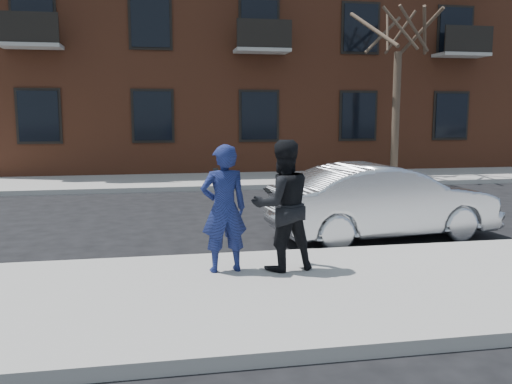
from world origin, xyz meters
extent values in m
plane|color=black|center=(0.00, 0.00, 0.00)|extent=(100.00, 100.00, 0.00)
cube|color=gray|center=(0.00, -0.25, 0.07)|extent=(50.00, 3.50, 0.15)
cube|color=#999691|center=(0.00, 1.55, 0.07)|extent=(50.00, 0.10, 0.15)
cube|color=gray|center=(0.00, 11.25, 0.07)|extent=(50.00, 3.50, 0.15)
cube|color=#999691|center=(0.00, 9.45, 0.07)|extent=(50.00, 0.10, 0.15)
cube|color=brown|center=(2.00, 18.00, 6.00)|extent=(24.00, 10.00, 12.00)
cube|color=black|center=(-7.50, 12.94, 2.20)|extent=(1.30, 0.06, 1.70)
cube|color=black|center=(3.90, 12.94, 2.20)|extent=(1.30, 0.06, 1.70)
cube|color=black|center=(-7.50, 12.94, 5.40)|extent=(1.30, 0.06, 1.70)
cube|color=black|center=(3.90, 12.94, 5.40)|extent=(1.30, 0.06, 1.70)
cylinder|color=#372C20|center=(4.50, 11.00, 2.25)|extent=(0.26, 0.26, 4.20)
imported|color=#B7BABF|center=(0.48, 2.68, 0.69)|extent=(4.34, 1.96, 1.38)
imported|color=navy|center=(-2.74, 0.63, 1.02)|extent=(0.68, 0.49, 1.74)
cube|color=black|center=(-2.81, 0.84, 1.51)|extent=(0.08, 0.13, 0.08)
imported|color=black|center=(-1.94, 0.57, 1.05)|extent=(0.98, 0.82, 1.80)
cube|color=black|center=(-2.12, 0.73, 1.24)|extent=(0.11, 0.15, 0.06)
camera|label=1|loc=(-3.62, -6.55, 2.30)|focal=38.00mm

